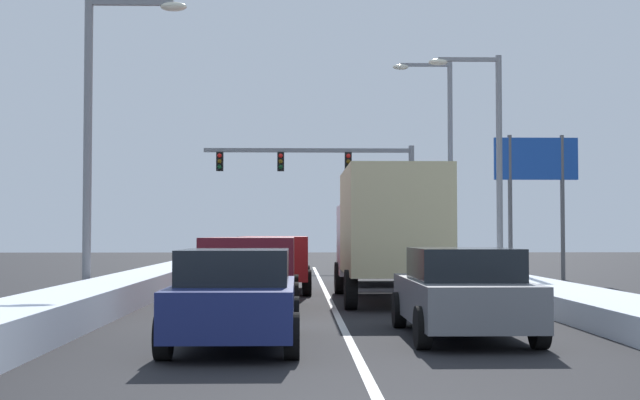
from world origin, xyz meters
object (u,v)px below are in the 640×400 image
sedan_navy_center_lane_nearest (235,297)px  traffic_light_gantry (338,175)px  suv_red_center_lane_third (275,258)px  street_lamp_left_mid (102,118)px  suv_charcoal_right_lane_third (378,255)px  street_lamp_right_far (443,148)px  suv_maroon_center_lane_second (251,266)px  roadside_sign_right (536,174)px  street_lamp_right_mid (489,146)px  sedan_gray_right_lane_nearest (462,292)px  box_truck_right_lane_second (388,228)px

sedan_navy_center_lane_nearest → traffic_light_gantry: size_ratio=0.42×
suv_red_center_lane_third → street_lamp_left_mid: size_ratio=0.62×
suv_charcoal_right_lane_third → traffic_light_gantry: (-0.77, 13.54, 3.71)m
sedan_navy_center_lane_nearest → street_lamp_right_far: 26.42m
suv_charcoal_right_lane_third → suv_maroon_center_lane_second: same height
suv_maroon_center_lane_second → street_lamp_right_far: bearing=67.9°
roadside_sign_right → sedan_navy_center_lane_nearest: bearing=-117.5°
suv_maroon_center_lane_second → street_lamp_right_mid: street_lamp_right_mid is taller
sedan_gray_right_lane_nearest → box_truck_right_lane_second: size_ratio=0.62×
sedan_navy_center_lane_nearest → street_lamp_left_mid: street_lamp_left_mid is taller
suv_red_center_lane_third → traffic_light_gantry: 18.18m
box_truck_right_lane_second → traffic_light_gantry: (-0.32, 21.39, 2.82)m
suv_red_center_lane_third → roadside_sign_right: size_ratio=0.89×
street_lamp_right_far → street_lamp_left_mid: 19.58m
street_lamp_left_mid → box_truck_right_lane_second: bearing=-1.2°
traffic_light_gantry → box_truck_right_lane_second: bearing=-89.1°
street_lamp_right_mid → street_lamp_left_mid: size_ratio=1.03×
traffic_light_gantry → street_lamp_right_mid: street_lamp_right_mid is taller
sedan_navy_center_lane_nearest → traffic_light_gantry: bearing=84.4°
suv_maroon_center_lane_second → suv_red_center_lane_third: bearing=86.7°
sedan_gray_right_lane_nearest → suv_charcoal_right_lane_third: 15.77m
suv_maroon_center_lane_second → sedan_gray_right_lane_nearest: bearing=-54.3°
suv_charcoal_right_lane_third → suv_red_center_lane_third: same height
street_lamp_left_mid → roadside_sign_right: size_ratio=1.45×
sedan_gray_right_lane_nearest → street_lamp_left_mid: street_lamp_left_mid is taller
sedan_navy_center_lane_nearest → suv_red_center_lane_third: size_ratio=0.92×
sedan_navy_center_lane_nearest → suv_red_center_lane_third: (0.28, 12.75, 0.25)m
sedan_navy_center_lane_nearest → street_lamp_right_far: bearing=73.4°
roadside_sign_right → street_lamp_left_mid: bearing=-144.2°
box_truck_right_lane_second → street_lamp_right_mid: 10.27m
sedan_gray_right_lane_nearest → box_truck_right_lane_second: box_truck_right_lane_second is taller
box_truck_right_lane_second → suv_red_center_lane_third: 4.95m
sedan_gray_right_lane_nearest → sedan_navy_center_lane_nearest: same height
suv_maroon_center_lane_second → street_lamp_right_mid: 14.34m
suv_red_center_lane_third → roadside_sign_right: bearing=33.8°
sedan_navy_center_lane_nearest → suv_red_center_lane_third: 12.75m
sedan_gray_right_lane_nearest → street_lamp_right_mid: (4.13, 16.61, 4.15)m
box_truck_right_lane_second → street_lamp_right_far: (4.10, 15.96, 3.64)m
suv_red_center_lane_third → street_lamp_right_far: (7.14, 12.15, 4.52)m
sedan_gray_right_lane_nearest → street_lamp_right_mid: bearing=76.0°
suv_maroon_center_lane_second → street_lamp_right_far: 20.50m
street_lamp_left_mid → roadside_sign_right: 17.44m
box_truck_right_lane_second → street_lamp_right_mid: (4.56, 8.69, 3.01)m
sedan_navy_center_lane_nearest → street_lamp_right_mid: street_lamp_right_mid is taller
box_truck_right_lane_second → street_lamp_left_mid: (-7.44, 0.15, 2.87)m
box_truck_right_lane_second → street_lamp_right_mid: bearing=62.3°
sedan_navy_center_lane_nearest → suv_red_center_lane_third: bearing=88.7°
sedan_navy_center_lane_nearest → suv_maroon_center_lane_second: bearing=90.8°
box_truck_right_lane_second → suv_maroon_center_lane_second: 4.36m
box_truck_right_lane_second → street_lamp_left_mid: size_ratio=0.91×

